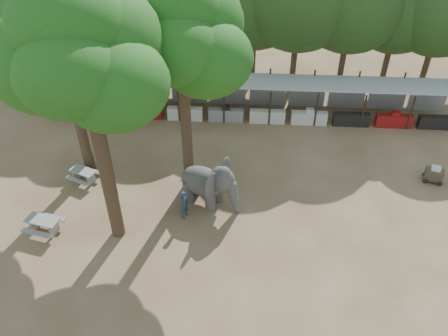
# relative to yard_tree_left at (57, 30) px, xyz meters

# --- Properties ---
(ground) EXTENTS (100.00, 100.00, 0.00)m
(ground) POSITION_rel_yard_tree_left_xyz_m (9.13, -7.19, -8.20)
(ground) COLOR brown
(ground) RESTS_ON ground
(vendor_stalls) EXTENTS (28.00, 2.99, 2.80)m
(vendor_stalls) POSITION_rel_yard_tree_left_xyz_m (9.13, 6.65, -7.02)
(vendor_stalls) COLOR #9C9DA4
(vendor_stalls) RESTS_ON ground
(yard_tree_left) EXTENTS (7.10, 6.90, 11.02)m
(yard_tree_left) POSITION_rel_yard_tree_left_xyz_m (0.00, 0.00, 0.00)
(yard_tree_left) COLOR #332316
(yard_tree_left) RESTS_ON ground
(yard_tree_center) EXTENTS (7.10, 6.90, 12.04)m
(yard_tree_center) POSITION_rel_yard_tree_left_xyz_m (3.00, -5.00, 1.01)
(yard_tree_center) COLOR #332316
(yard_tree_center) RESTS_ON ground
(yard_tree_back) EXTENTS (7.10, 6.90, 11.36)m
(yard_tree_back) POSITION_rel_yard_tree_left_xyz_m (6.00, -1.00, 0.34)
(yard_tree_back) COLOR #332316
(yard_tree_back) RESTS_ON ground
(backdrop_trees) EXTENTS (46.46, 5.95, 8.33)m
(backdrop_trees) POSITION_rel_yard_tree_left_xyz_m (9.13, 11.81, -2.69)
(backdrop_trees) COLOR #332316
(backdrop_trees) RESTS_ON ground
(elephant) EXTENTS (3.52, 2.80, 2.64)m
(elephant) POSITION_rel_yard_tree_left_xyz_m (7.40, -2.63, -6.88)
(elephant) COLOR #3E3B3B
(elephant) RESTS_ON ground
(handler) EXTENTS (0.56, 0.68, 1.64)m
(handler) POSITION_rel_yard_tree_left_xyz_m (6.24, -3.81, -7.38)
(handler) COLOR #26384C
(handler) RESTS_ON ground
(picnic_table_near) EXTENTS (1.90, 1.78, 0.81)m
(picnic_table_near) POSITION_rel_yard_tree_left_xyz_m (-0.50, -5.32, -7.67)
(picnic_table_near) COLOR gray
(picnic_table_near) RESTS_ON ground
(picnic_table_far) EXTENTS (1.91, 1.83, 0.75)m
(picnic_table_far) POSITION_rel_yard_tree_left_xyz_m (0.18, -1.32, -7.71)
(picnic_table_far) COLOR gray
(picnic_table_far) RESTS_ON ground
(cart_back) EXTENTS (1.19, 0.94, 1.02)m
(cart_back) POSITION_rel_yard_tree_left_xyz_m (19.79, -0.03, -7.70)
(cart_back) COLOR #362E23
(cart_back) RESTS_ON ground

